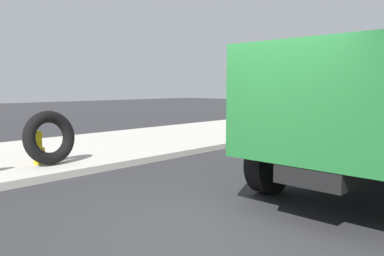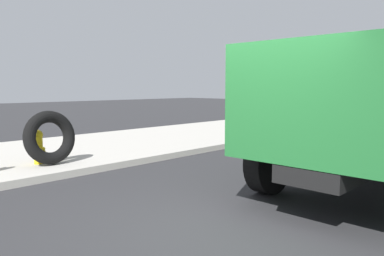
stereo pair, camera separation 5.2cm
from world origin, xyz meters
name	(u,v)px [view 2 (the right image)]	position (x,y,z in m)	size (l,w,h in m)	color
ground_plane	(237,228)	(0.00, 0.00, 0.00)	(80.00, 80.00, 0.00)	#2D2D30
sidewalk_curb	(27,157)	(0.00, 6.50, 0.07)	(36.00, 5.00, 0.15)	#BCB7AD
fire_hydrant	(38,146)	(-0.32, 5.08, 0.54)	(0.22, 0.49, 0.73)	yellow
loose_tire	(50,137)	(-0.17, 4.82, 0.73)	(1.14, 1.14, 0.25)	black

